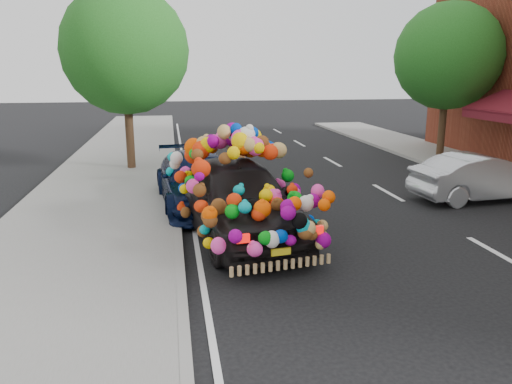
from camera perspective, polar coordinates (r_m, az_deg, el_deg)
The scene contains 9 objects.
ground at distance 8.96m, azimuth 6.77°, elevation -8.55°, with size 100.00×100.00×0.00m, color black.
sidewalk at distance 8.81m, azimuth -21.57°, elevation -9.44°, with size 4.00×60.00×0.12m, color gray.
kerb at distance 8.60m, azimuth -8.62°, elevation -9.11°, with size 0.15×60.00×0.13m, color gray.
lane_markings at distance 10.52m, azimuth 26.08°, elevation -6.45°, with size 6.00×50.00×0.01m, color silver, non-canonical shape.
tree_near_sidewalk at distance 17.50m, azimuth -14.77°, elevation 15.39°, with size 4.20×4.20×6.13m.
tree_far_b at distance 20.75m, azimuth 21.11°, elevation 14.25°, with size 4.00×4.00×5.90m.
plush_art_car at distance 10.26m, azimuth -2.23°, elevation 1.30°, with size 3.10×5.30×2.28m.
navy_sedan at distance 12.74m, azimuth -6.71°, elevation 1.33°, with size 1.87×4.59×1.33m, color black.
silver_hatchback at distance 14.55m, azimuth 24.42°, elevation 1.54°, with size 1.31×3.76×1.24m, color #ADB0B5.
Camera 1 is at (-2.42, -7.94, 3.38)m, focal length 35.00 mm.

